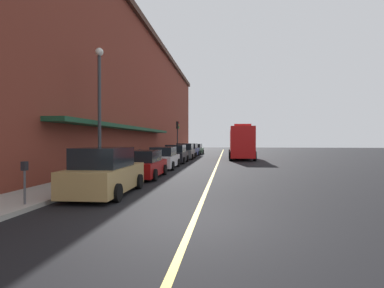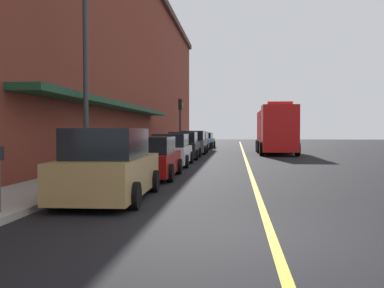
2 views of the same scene
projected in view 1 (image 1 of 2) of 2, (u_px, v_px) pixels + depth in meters
name	position (u px, v px, depth m)	size (l,w,h in m)	color
ground_plane	(219.00, 160.00, 32.61)	(112.00, 112.00, 0.00)	black
sidewalk_left	(163.00, 159.00, 33.33)	(2.40, 70.00, 0.15)	#9E9B93
lane_center_stripe	(219.00, 160.00, 32.61)	(0.16, 70.00, 0.01)	gold
brick_building_left	(108.00, 95.00, 32.94)	(10.76, 64.00, 14.13)	maroon
parked_car_0	(105.00, 173.00, 11.80)	(2.21, 4.68, 1.85)	#A5844C
parked_car_1	(143.00, 165.00, 17.05)	(2.17, 4.52, 1.56)	maroon
parked_car_2	(164.00, 158.00, 22.72)	(2.06, 4.78, 1.62)	silver
parked_car_3	(176.00, 154.00, 28.13)	(2.05, 4.57, 1.70)	black
parked_car_4	(185.00, 152.00, 33.97)	(2.09, 4.30, 1.77)	#595B60
parked_car_5	(191.00, 150.00, 40.08)	(2.06, 4.75, 1.69)	navy
parked_car_6	(196.00, 149.00, 45.87)	(2.11, 4.81, 1.58)	#2D5133
fire_truck	(241.00, 143.00, 33.86)	(2.79, 8.37, 3.80)	red
parking_meter_0	(140.00, 155.00, 21.52)	(0.14, 0.18, 1.33)	#4C4C51
parking_meter_1	(181.00, 148.00, 40.84)	(0.14, 0.18, 1.33)	#4C4C51
parking_meter_2	(87.00, 164.00, 13.40)	(0.14, 0.18, 1.33)	#4C4C51
parking_meter_3	(25.00, 175.00, 9.29)	(0.14, 0.18, 1.33)	#4C4C51
street_lamp_left	(99.00, 98.00, 16.12)	(0.44, 0.44, 6.94)	#33383D
traffic_light_near	(178.00, 132.00, 37.35)	(0.38, 0.36, 4.30)	#232326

